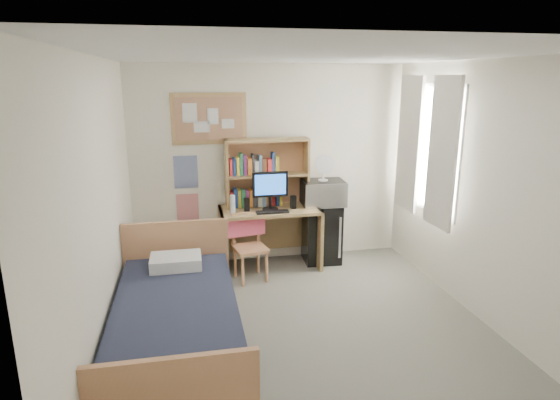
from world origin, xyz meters
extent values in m
cube|color=gray|center=(0.00, 0.00, -0.01)|extent=(3.60, 4.20, 0.02)
cube|color=white|center=(0.00, 0.00, 2.60)|extent=(3.60, 4.20, 0.02)
cube|color=white|center=(0.00, 2.10, 1.30)|extent=(3.60, 0.04, 2.60)
cube|color=white|center=(0.00, -2.10, 1.30)|extent=(3.60, 0.04, 2.60)
cube|color=white|center=(-1.80, 0.00, 1.30)|extent=(0.04, 4.20, 2.60)
cube|color=white|center=(1.80, 0.00, 1.30)|extent=(0.04, 4.20, 2.60)
cube|color=white|center=(1.75, 1.20, 1.60)|extent=(0.10, 1.40, 1.70)
cube|color=silver|center=(1.72, 0.80, 1.60)|extent=(0.04, 0.55, 1.70)
cube|color=silver|center=(1.72, 1.60, 1.60)|extent=(0.04, 0.55, 1.70)
cube|color=#AD7D5B|center=(-0.78, 2.08, 1.92)|extent=(0.94, 0.03, 0.64)
cube|color=navy|center=(-1.10, 2.09, 1.25)|extent=(0.30, 0.01, 0.42)
cube|color=red|center=(-1.10, 2.09, 0.78)|extent=(0.28, 0.01, 0.36)
cube|color=tan|center=(-0.07, 1.76, 0.40)|extent=(1.28, 0.64, 0.80)
cube|color=tan|center=(-0.38, 1.41, 0.41)|extent=(0.48, 0.48, 0.82)
cube|color=black|center=(0.65, 1.84, 0.40)|extent=(0.50, 0.50, 0.80)
cube|color=#1B1F30|center=(-1.25, -0.19, 0.29)|extent=(1.08, 2.14, 0.59)
cube|color=tan|center=(-0.07, 1.91, 1.24)|extent=(1.07, 0.27, 0.88)
cube|color=black|center=(-0.07, 1.70, 1.04)|extent=(0.45, 0.04, 0.48)
cube|color=black|center=(-0.07, 1.56, 0.81)|extent=(0.41, 0.13, 0.02)
cube|color=black|center=(-0.37, 1.70, 0.88)|extent=(0.07, 0.07, 0.17)
cube|color=black|center=(0.23, 1.70, 0.88)|extent=(0.07, 0.07, 0.16)
cylinder|color=white|center=(-0.55, 1.66, 0.91)|extent=(0.07, 0.07, 0.22)
cube|color=#FF6182|center=(-0.41, 1.61, 0.64)|extent=(0.50, 0.24, 0.23)
cube|color=silver|center=(0.65, 1.82, 0.96)|extent=(0.57, 0.45, 0.32)
cylinder|color=white|center=(0.65, 1.82, 1.27)|extent=(0.26, 0.26, 0.31)
cube|color=white|center=(-1.24, 0.56, 0.65)|extent=(0.50, 0.35, 0.12)
camera|label=1|loc=(-1.10, -3.91, 2.42)|focal=30.00mm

